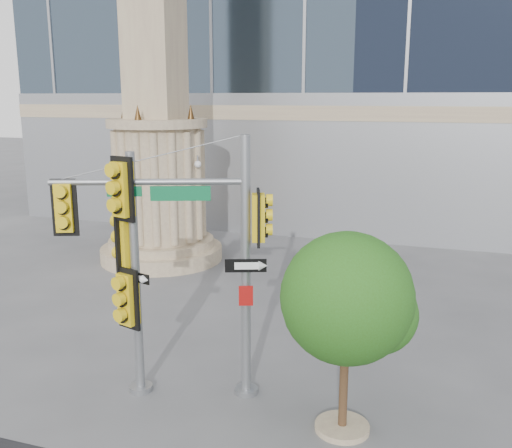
% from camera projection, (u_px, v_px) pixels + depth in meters
% --- Properties ---
extents(ground, '(120.00, 120.00, 0.00)m').
position_uv_depth(ground, '(223.00, 412.00, 10.79)').
color(ground, '#545456').
rests_on(ground, ground).
extents(monument, '(4.40, 4.40, 16.60)m').
position_uv_depth(monument, '(157.00, 106.00, 19.78)').
color(monument, '#9D846A').
rests_on(monument, ground).
extents(main_signal_pole, '(3.83, 1.71, 5.17)m').
position_uv_depth(main_signal_pole, '(196.00, 240.00, 10.78)').
color(main_signal_pole, slate).
rests_on(main_signal_pole, ground).
extents(secondary_signal_pole, '(0.84, 0.76, 4.85)m').
position_uv_depth(secondary_signal_pole, '(129.00, 256.00, 10.92)').
color(secondary_signal_pole, slate).
rests_on(secondary_signal_pole, ground).
extents(street_tree, '(2.34, 2.28, 3.64)m').
position_uv_depth(street_tree, '(349.00, 304.00, 9.71)').
color(street_tree, '#9D846A').
rests_on(street_tree, ground).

